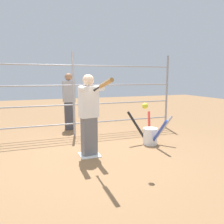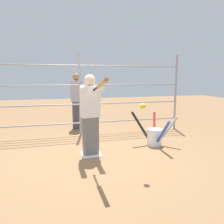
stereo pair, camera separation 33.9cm
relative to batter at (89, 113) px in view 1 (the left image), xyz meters
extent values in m
plane|color=olive|center=(0.00, -0.02, -0.88)|extent=(24.00, 24.00, 0.00)
cube|color=white|center=(0.00, -0.02, -0.87)|extent=(0.40, 0.40, 0.02)
cylinder|color=#939399|center=(-2.89, -1.62, 0.23)|extent=(0.06, 0.06, 2.22)
cylinder|color=#939399|center=(0.00, -1.62, 0.23)|extent=(0.06, 0.06, 2.22)
cylinder|color=#939399|center=(0.00, -1.62, -0.55)|extent=(5.78, 0.04, 0.04)
cylinder|color=#939399|center=(0.00, -1.62, -0.03)|extent=(5.78, 0.04, 0.04)
cylinder|color=#939399|center=(0.00, -1.62, 0.48)|extent=(5.78, 0.04, 0.04)
cylinder|color=#939399|center=(0.00, -1.62, 1.00)|extent=(5.78, 0.04, 0.04)
cube|color=slate|center=(0.00, -0.02, -0.49)|extent=(0.32, 0.24, 0.79)
cube|color=white|center=(0.00, -0.02, 0.21)|extent=(0.39, 0.27, 0.62)
sphere|color=beige|center=(0.00, -0.02, 0.64)|extent=(0.22, 0.22, 0.22)
cylinder|color=white|center=(-0.16, 0.17, 0.49)|extent=(0.10, 0.44, 0.10)
cylinder|color=white|center=(0.16, 0.23, 0.49)|extent=(0.10, 0.44, 0.10)
sphere|color=black|center=(0.00, 0.42, 0.47)|extent=(0.05, 0.05, 0.05)
cylinder|color=black|center=(0.00, 0.59, 0.51)|extent=(0.04, 0.34, 0.10)
cylinder|color=#B27F42|center=(-0.01, 1.00, 0.60)|extent=(0.08, 0.51, 0.18)
sphere|color=yellow|center=(-0.66, 1.05, 0.24)|extent=(0.10, 0.10, 0.10)
cylinder|color=white|center=(-1.55, -0.25, -0.69)|extent=(0.34, 0.34, 0.38)
torus|color=white|center=(-1.55, -0.25, -0.50)|extent=(0.36, 0.36, 0.01)
cylinder|color=#B2B2B7|center=(-1.81, -0.15, -0.53)|extent=(0.46, 0.23, 0.67)
cylinder|color=black|center=(-1.27, -0.38, -0.48)|extent=(0.49, 0.28, 0.76)
cylinder|color=red|center=(-1.66, -0.50, -0.51)|extent=(0.24, 0.44, 0.69)
cylinder|color=#334CB2|center=(-1.56, 0.09, -0.52)|extent=(0.08, 0.59, 0.68)
cube|color=#3F3F47|center=(0.00, -2.39, -0.46)|extent=(0.28, 0.17, 0.84)
cube|color=#99999E|center=(0.00, -2.39, 0.27)|extent=(0.35, 0.19, 0.63)
sphere|color=#9E7051|center=(0.00, -2.39, 0.70)|extent=(0.22, 0.22, 0.22)
camera|label=1|loc=(1.05, 4.14, 0.70)|focal=35.00mm
camera|label=2|loc=(0.73, 4.25, 0.70)|focal=35.00mm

